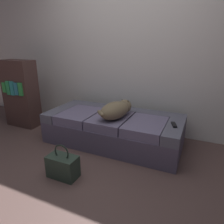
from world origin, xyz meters
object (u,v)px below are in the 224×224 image
couch (113,129)px  handbag (63,166)px  dog_tan (116,110)px  bookshelf (21,94)px  tv_remote (174,125)px

couch → handbag: size_ratio=4.92×
couch → dog_tan: 0.35m
dog_tan → bookshelf: size_ratio=0.58×
dog_tan → bookshelf: 1.77m
couch → handbag: 0.96m
tv_remote → couch: bearing=156.1°
couch → tv_remote: tv_remote is taller
dog_tan → bookshelf: bookshelf is taller
couch → tv_remote: (0.82, -0.07, 0.22)m
bookshelf → couch: bearing=1.0°
couch → bookshelf: 1.72m
couch → tv_remote: bearing=-4.7°
dog_tan → tv_remote: dog_tan is taller
tv_remote → bookshelf: bearing=160.0°
couch → handbag: (-0.16, -0.95, -0.08)m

